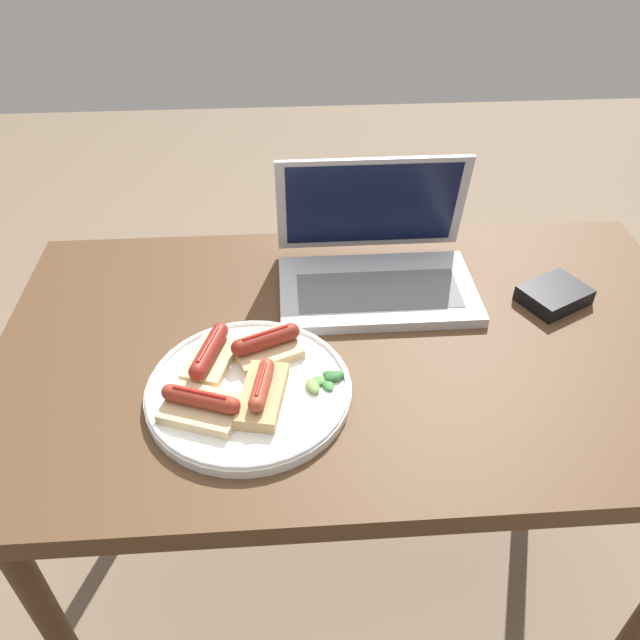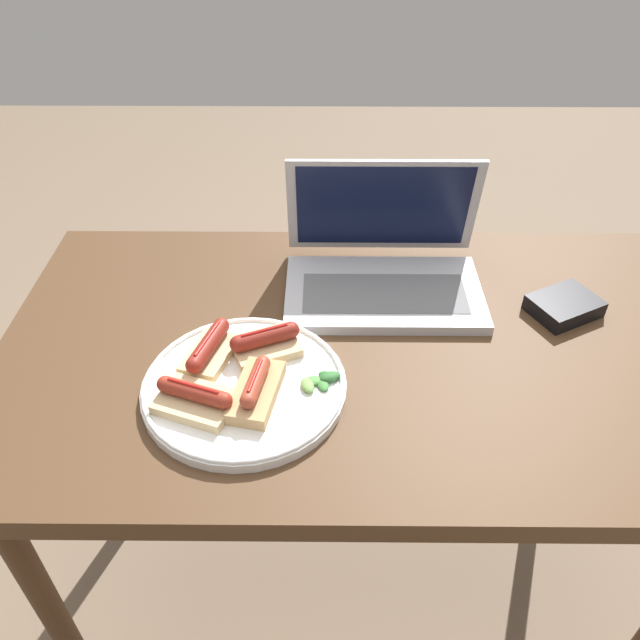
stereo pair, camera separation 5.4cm
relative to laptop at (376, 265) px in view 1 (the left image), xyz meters
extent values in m
plane|color=#75604C|center=(-0.04, -0.15, -0.78)|extent=(6.00, 6.00, 0.00)
cube|color=#4C331E|center=(-0.04, -0.15, -0.06)|extent=(1.16, 0.66, 0.04)
cylinder|color=#4C331E|center=(0.46, 0.11, -0.43)|extent=(0.04, 0.04, 0.70)
cylinder|color=#4C331E|center=(-0.55, 0.11, -0.43)|extent=(0.04, 0.04, 0.70)
cylinder|color=#4C331E|center=(-0.55, -0.41, -0.43)|extent=(0.04, 0.04, 0.70)
cube|color=#B7B7BC|center=(0.00, -0.03, -0.03)|extent=(0.34, 0.20, 0.02)
cube|color=slate|center=(0.00, -0.05, -0.02)|extent=(0.28, 0.11, 0.00)
cube|color=#B7B7BC|center=(0.00, 0.09, 0.07)|extent=(0.34, 0.04, 0.19)
cube|color=#0C1433|center=(0.00, 0.08, 0.07)|extent=(0.30, 0.03, 0.17)
cylinder|color=white|center=(-0.22, -0.26, -0.03)|extent=(0.30, 0.30, 0.02)
torus|color=white|center=(-0.22, -0.26, -0.02)|extent=(0.29, 0.29, 0.01)
cube|color=tan|center=(-0.20, -0.29, -0.01)|extent=(0.08, 0.13, 0.02)
cylinder|color=#9E3D28|center=(-0.20, -0.29, 0.01)|extent=(0.04, 0.08, 0.02)
sphere|color=#9E3D28|center=(-0.19, -0.25, 0.01)|extent=(0.02, 0.02, 0.02)
sphere|color=#9E3D28|center=(-0.20, -0.32, 0.01)|extent=(0.02, 0.02, 0.02)
cylinder|color=red|center=(-0.20, -0.29, 0.02)|extent=(0.02, 0.06, 0.01)
cube|color=#D6B784|center=(-0.19, -0.19, -0.02)|extent=(0.12, 0.10, 0.01)
cylinder|color=maroon|center=(-0.19, -0.19, 0.00)|extent=(0.09, 0.06, 0.03)
sphere|color=maroon|center=(-0.23, -0.21, 0.00)|extent=(0.03, 0.03, 0.03)
sphere|color=maroon|center=(-0.15, -0.17, 0.00)|extent=(0.03, 0.03, 0.03)
cylinder|color=red|center=(-0.19, -0.19, 0.02)|extent=(0.07, 0.03, 0.01)
cube|color=#D6B784|center=(-0.28, -0.21, -0.02)|extent=(0.09, 0.11, 0.01)
cylinder|color=maroon|center=(-0.28, -0.21, 0.00)|extent=(0.05, 0.10, 0.03)
sphere|color=maroon|center=(-0.29, -0.25, 0.00)|extent=(0.03, 0.03, 0.03)
sphere|color=maroon|center=(-0.26, -0.16, 0.00)|extent=(0.03, 0.03, 0.03)
cylinder|color=red|center=(-0.28, -0.21, 0.01)|extent=(0.03, 0.08, 0.01)
cube|color=#D6B784|center=(-0.28, -0.31, -0.02)|extent=(0.12, 0.10, 0.02)
cylinder|color=maroon|center=(-0.28, -0.31, 0.00)|extent=(0.09, 0.05, 0.02)
sphere|color=maroon|center=(-0.24, -0.32, 0.00)|extent=(0.02, 0.02, 0.02)
sphere|color=maroon|center=(-0.32, -0.29, 0.00)|extent=(0.02, 0.02, 0.02)
cylinder|color=red|center=(-0.28, -0.31, 0.01)|extent=(0.07, 0.03, 0.00)
ellipsoid|color=#4C8E3D|center=(-0.12, -0.26, -0.02)|extent=(0.03, 0.03, 0.01)
ellipsoid|color=#387A33|center=(-0.10, -0.27, -0.02)|extent=(0.02, 0.03, 0.01)
ellipsoid|color=#709E4C|center=(-0.13, -0.27, -0.02)|extent=(0.03, 0.03, 0.01)
ellipsoid|color=#2D662D|center=(-0.10, -0.25, -0.02)|extent=(0.03, 0.03, 0.01)
ellipsoid|color=#2D662D|center=(-0.09, -0.25, -0.02)|extent=(0.04, 0.03, 0.01)
cube|color=black|center=(0.30, -0.07, -0.03)|extent=(0.13, 0.12, 0.03)
camera|label=1|loc=(-0.16, -0.90, 0.62)|focal=35.00mm
camera|label=2|loc=(-0.10, -0.90, 0.62)|focal=35.00mm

